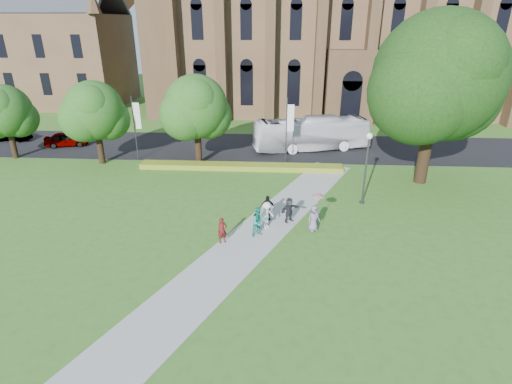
# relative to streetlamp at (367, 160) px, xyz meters

# --- Properties ---
(ground) EXTENTS (160.00, 160.00, 0.00)m
(ground) POSITION_rel_streetlamp_xyz_m (-7.50, -6.50, -3.30)
(ground) COLOR #3F6A20
(ground) RESTS_ON ground
(road) EXTENTS (160.00, 10.00, 0.02)m
(road) POSITION_rel_streetlamp_xyz_m (-7.50, 13.50, -3.29)
(road) COLOR black
(road) RESTS_ON ground
(footpath) EXTENTS (15.58, 28.54, 0.04)m
(footpath) POSITION_rel_streetlamp_xyz_m (-7.50, -5.50, -3.28)
(footpath) COLOR #B2B2A8
(footpath) RESTS_ON ground
(flower_hedge) EXTENTS (18.00, 1.40, 0.45)m
(flower_hedge) POSITION_rel_streetlamp_xyz_m (-9.50, 6.70, -3.07)
(flower_hedge) COLOR #AC9D22
(flower_hedge) RESTS_ON ground
(cathedral) EXTENTS (52.60, 18.25, 28.00)m
(cathedral) POSITION_rel_streetlamp_xyz_m (2.50, 33.23, 9.69)
(cathedral) COLOR brown
(cathedral) RESTS_ON ground
(building_west) EXTENTS (22.00, 14.00, 18.30)m
(building_west) POSITION_rel_streetlamp_xyz_m (-41.50, 35.50, 5.91)
(building_west) COLOR brown
(building_west) RESTS_ON ground
(streetlamp) EXTENTS (0.44, 0.44, 5.24)m
(streetlamp) POSITION_rel_streetlamp_xyz_m (0.00, 0.00, 0.00)
(streetlamp) COLOR #38383D
(streetlamp) RESTS_ON ground
(large_tree) EXTENTS (9.60, 9.60, 13.20)m
(large_tree) POSITION_rel_streetlamp_xyz_m (5.50, 4.50, 5.07)
(large_tree) COLOR #332114
(large_tree) RESTS_ON ground
(street_tree_0) EXTENTS (5.20, 5.20, 7.50)m
(street_tree_0) POSITION_rel_streetlamp_xyz_m (-22.50, 7.50, 1.58)
(street_tree_0) COLOR #332114
(street_tree_0) RESTS_ON ground
(street_tree_1) EXTENTS (5.60, 5.60, 8.05)m
(street_tree_1) POSITION_rel_streetlamp_xyz_m (-13.50, 8.00, 1.93)
(street_tree_1) COLOR #332114
(street_tree_1) RESTS_ON ground
(street_tree_2) EXTENTS (4.80, 4.80, 6.95)m
(street_tree_2) POSITION_rel_streetlamp_xyz_m (-31.50, 8.50, 1.23)
(street_tree_2) COLOR #332114
(street_tree_2) RESTS_ON ground
(banner_pole_0) EXTENTS (0.70, 0.10, 6.00)m
(banner_pole_0) POSITION_rel_streetlamp_xyz_m (-5.39, 8.70, 0.09)
(banner_pole_0) COLOR #38383D
(banner_pole_0) RESTS_ON ground
(banner_pole_1) EXTENTS (0.70, 0.10, 6.00)m
(banner_pole_1) POSITION_rel_streetlamp_xyz_m (-19.39, 8.70, 0.09)
(banner_pole_1) COLOR #38383D
(banner_pole_1) RESTS_ON ground
(tour_coach) EXTENTS (12.10, 5.68, 3.28)m
(tour_coach) POSITION_rel_streetlamp_xyz_m (-2.90, 12.91, -1.63)
(tour_coach) COLOR white
(tour_coach) RESTS_ON road
(car_0) EXTENTS (4.58, 2.82, 1.46)m
(car_0) POSITION_rel_streetlamp_xyz_m (-28.44, 12.58, -2.55)
(car_0) COLOR gray
(car_0) RESTS_ON road
(car_1) EXTENTS (3.77, 1.35, 1.24)m
(car_1) POSITION_rel_streetlamp_xyz_m (-35.35, 14.15, -2.66)
(car_1) COLOR gray
(car_1) RESTS_ON road
(pedestrian_0) EXTENTS (0.70, 0.61, 1.60)m
(pedestrian_0) POSITION_rel_streetlamp_xyz_m (-9.32, -6.21, -2.45)
(pedestrian_0) COLOR #581414
(pedestrian_0) RESTS_ON footpath
(pedestrian_1) EXTENTS (1.15, 1.09, 1.87)m
(pedestrian_1) POSITION_rel_streetlamp_xyz_m (-7.23, -5.20, -2.32)
(pedestrian_1) COLOR #1B8873
(pedestrian_1) RESTS_ON footpath
(pedestrian_2) EXTENTS (1.26, 1.29, 1.77)m
(pedestrian_2) POSITION_rel_streetlamp_xyz_m (-6.76, -4.20, -2.37)
(pedestrian_2) COLOR silver
(pedestrian_2) RESTS_ON footpath
(pedestrian_3) EXTENTS (1.06, 0.58, 1.71)m
(pedestrian_3) POSITION_rel_streetlamp_xyz_m (-6.78, -3.05, -2.40)
(pedestrian_3) COLOR black
(pedestrian_3) RESTS_ON footpath
(pedestrian_4) EXTENTS (0.99, 0.91, 1.71)m
(pedestrian_4) POSITION_rel_streetlamp_xyz_m (-3.82, -4.38, -2.40)
(pedestrian_4) COLOR slate
(pedestrian_4) RESTS_ON footpath
(pedestrian_5) EXTENTS (1.51, 1.38, 1.68)m
(pedestrian_5) POSITION_rel_streetlamp_xyz_m (-5.34, -3.26, -2.41)
(pedestrian_5) COLOR #292A32
(pedestrian_5) RESTS_ON footpath
(parasol) EXTENTS (1.03, 1.03, 0.68)m
(parasol) POSITION_rel_streetlamp_xyz_m (-3.64, -4.28, -1.21)
(parasol) COLOR #D596AD
(parasol) RESTS_ON pedestrian_4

